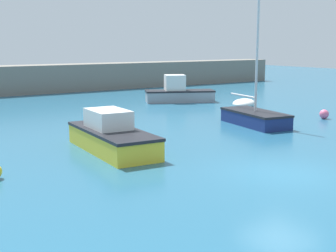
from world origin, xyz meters
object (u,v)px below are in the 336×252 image
Objects in this scene: rowboat_white_midwater at (244,103)px; motorboat_grey_hull at (178,93)px; sailboat_tall_mast at (255,117)px; mooring_buoy_pink at (324,114)px; cabin_cruiser_white at (111,136)px.

rowboat_white_midwater is 5.64m from motorboat_grey_hull.
sailboat_tall_mast is 1.32× the size of motorboat_grey_hull.
motorboat_grey_hull reaches higher than mooring_buoy_pink.
sailboat_tall_mast is at bearing 100.99° from cabin_cruiser_white.
sailboat_tall_mast is 13.05× the size of mooring_buoy_pink.
mooring_buoy_pink is (2.50, -11.65, -0.42)m from motorboat_grey_hull.
mooring_buoy_pink is at bearing 63.03° from rowboat_white_midwater.
motorboat_grey_hull is at bearing 176.50° from sailboat_tall_mast.
sailboat_tall_mast is at bearing 19.42° from rowboat_white_midwater.
sailboat_tall_mast reaches higher than mooring_buoy_pink.
cabin_cruiser_white is 0.78× the size of sailboat_tall_mast.
cabin_cruiser_white is at bearing -108.63° from motorboat_grey_hull.
sailboat_tall_mast reaches higher than cabin_cruiser_white.
mooring_buoy_pink is (5.05, -0.72, -0.19)m from sailboat_tall_mast.
rowboat_white_midwater is at bearing 120.06° from cabin_cruiser_white.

